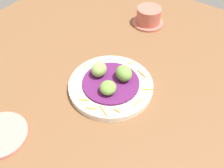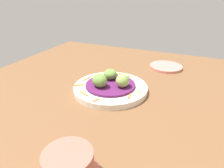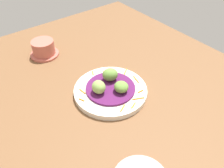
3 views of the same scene
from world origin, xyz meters
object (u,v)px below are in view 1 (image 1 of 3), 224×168
object	(u,v)px
main_plate	(111,86)
guac_scoop_center	(100,70)
guac_scoop_right	(108,88)
terracotta_bowl	(148,17)
side_plate_small	(1,135)
guac_scoop_left	(124,73)

from	to	relation	value
main_plate	guac_scoop_center	distance (cm)	5.40
guac_scoop_right	terracotta_bowl	world-z (taller)	terracotta_bowl
guac_scoop_center	terracotta_bowl	size ratio (longest dim) A/B	0.41
side_plate_small	terracotta_bowl	xyz separation A→B (cm)	(-5.48, -62.40, 2.45)
main_plate	guac_scoop_center	size ratio (longest dim) A/B	5.21
main_plate	terracotta_bowl	distance (cm)	34.80
guac_scoop_center	terracotta_bowl	distance (cm)	33.81
guac_scoop_center	guac_scoop_left	bearing A→B (deg)	-155.51
side_plate_small	terracotta_bowl	size ratio (longest dim) A/B	1.19
guac_scoop_left	side_plate_small	size ratio (longest dim) A/B	0.38
guac_scoop_left	guac_scoop_center	bearing A→B (deg)	24.49
main_plate	side_plate_small	xyz separation A→B (cm)	(12.88, 28.46, -0.43)
guac_scoop_right	side_plate_small	distance (cm)	29.11
guac_scoop_right	terracotta_bowl	xyz separation A→B (cm)	(8.98, -37.43, -1.37)
main_plate	side_plate_small	size ratio (longest dim) A/B	1.79
terracotta_bowl	guac_scoop_left	bearing A→B (deg)	107.34
guac_scoop_left	terracotta_bowl	size ratio (longest dim) A/B	0.46
guac_scoop_center	terracotta_bowl	world-z (taller)	guac_scoop_center
main_plate	guac_scoop_right	world-z (taller)	guac_scoop_right
guac_scoop_left	terracotta_bowl	distance (cm)	32.34
guac_scoop_left	side_plate_small	bearing A→B (deg)	64.44
terracotta_bowl	side_plate_small	bearing A→B (deg)	84.98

